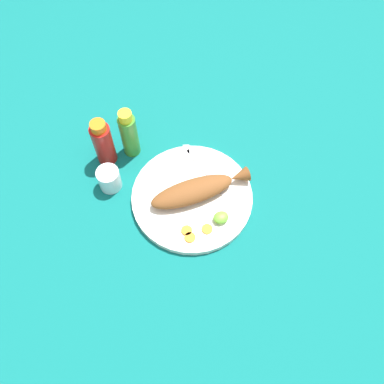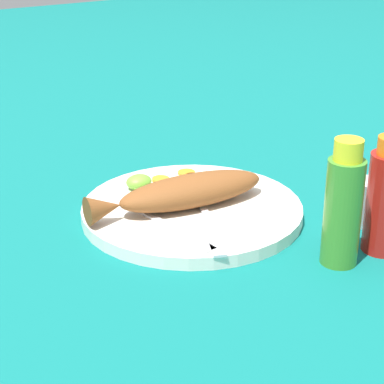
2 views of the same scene
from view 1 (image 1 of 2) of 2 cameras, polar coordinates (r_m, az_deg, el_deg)
name	(u,v)px [view 1 (image 1 of 2)]	position (r m, az deg, el deg)	size (l,w,h in m)	color
ground_plane	(192,199)	(1.13, 0.00, -0.92)	(4.00, 4.00, 0.00)	#0C605B
main_plate	(192,197)	(1.12, 0.00, -0.71)	(0.32, 0.32, 0.02)	white
fried_fish	(197,190)	(1.10, 0.67, 0.27)	(0.27, 0.09, 0.04)	brown
fork_near	(187,169)	(1.15, -0.70, 3.04)	(0.09, 0.17, 0.00)	silver
fork_far	(205,170)	(1.15, 1.71, 2.93)	(0.03, 0.19, 0.00)	silver
carrot_slice_near	(187,230)	(1.07, -0.72, -5.15)	(0.03, 0.03, 0.00)	orange
carrot_slice_mid	(190,237)	(1.06, -0.27, -6.08)	(0.03, 0.03, 0.00)	orange
carrot_slice_far	(207,229)	(1.07, 2.03, -4.96)	(0.03, 0.03, 0.00)	orange
lime_wedge_main	(221,218)	(1.08, 3.87, -3.42)	(0.04, 0.03, 0.02)	#6BB233
hot_sauce_bottle_red	(103,143)	(1.16, -11.76, 6.43)	(0.05, 0.05, 0.15)	#B21914
hot_sauce_bottle_green	(129,134)	(1.16, -8.40, 7.66)	(0.05, 0.05, 0.16)	#3D8428
salt_cup	(110,180)	(1.15, -10.94, 1.63)	(0.06, 0.06, 0.06)	silver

